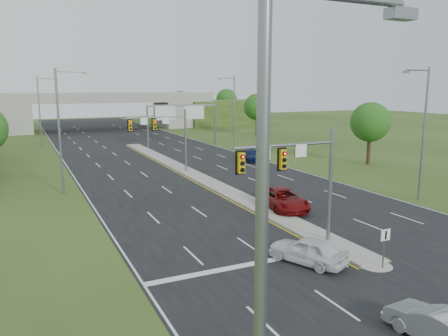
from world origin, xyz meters
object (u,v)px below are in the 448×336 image
overpass (100,113)px  car_white (308,250)px  signal_mast_near (300,170)px  car_silver (439,327)px  signal_mast_far (166,131)px  car_far_a (283,199)px  sign_gantry (181,114)px  car_far_b (252,155)px  keep_right_sign (385,242)px

overpass → car_white: 82.26m
signal_mast_near → overpass: bearing=88.4°
car_silver → signal_mast_far: bearing=-95.6°
overpass → car_silver: overpass is taller
signal_mast_far → car_far_a: 18.30m
signal_mast_far → car_silver: bearing=-91.5°
sign_gantry → car_white: bearing=-101.7°
car_far_a → car_far_b: size_ratio=1.18×
signal_mast_far → overpass: overpass is taller
signal_mast_far → signal_mast_near: bearing=-90.0°
signal_mast_near → overpass: (2.26, 80.07, -1.17)m
signal_mast_near → keep_right_sign: 5.94m
sign_gantry → car_silver: size_ratio=2.79×
signal_mast_far → car_far_b: size_ratio=1.45×
overpass → car_silver: (-3.21, -90.44, -2.85)m
keep_right_sign → car_far_a: bearing=82.9°
car_silver → car_far_b: (13.49, 38.77, 0.02)m
overpass → car_far_a: (1.50, -72.55, -2.74)m
car_silver → car_far_b: bearing=-113.2°
signal_mast_far → car_silver: signal_mast_far is taller
car_white → car_silver: bearing=64.3°
keep_right_sign → car_silver: size_ratio=0.53×
car_far_a → car_far_b: car_far_a is taller
signal_mast_near → car_silver: signal_mast_near is taller
keep_right_sign → car_far_a: 12.09m
keep_right_sign → car_far_a: keep_right_sign is taller
signal_mast_near → car_far_a: bearing=63.4°
overpass → car_silver: 90.55m
signal_mast_near → sign_gantry: (8.95, 44.99, 0.51)m
car_far_a → sign_gantry: bearing=90.4°
signal_mast_near → overpass: 80.11m
keep_right_sign → overpass: bearing=90.0°
car_far_b → overpass: bearing=119.9°
signal_mast_far → car_white: size_ratio=1.62×
keep_right_sign → car_far_b: (10.29, 32.85, -0.79)m
keep_right_sign → car_white: keep_right_sign is taller
sign_gantry → car_white: 48.29m
signal_mast_far → car_silver: size_ratio=1.69×
overpass → car_white: overpass is taller
sign_gantry → car_white: (-9.78, -47.08, -4.49)m
keep_right_sign → sign_gantry: bearing=82.3°
signal_mast_far → car_far_b: 13.60m
keep_right_sign → car_white: (-3.09, 2.37, -0.76)m
car_far_b → sign_gantry: bearing=120.9°
signal_mast_near → car_white: signal_mast_near is taller
sign_gantry → car_far_b: bearing=-77.7°
car_silver → overpass: bearing=-96.1°
signal_mast_near → car_far_b: signal_mast_near is taller
signal_mast_near → car_silver: size_ratio=1.69×
signal_mast_near → car_far_a: signal_mast_near is taller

